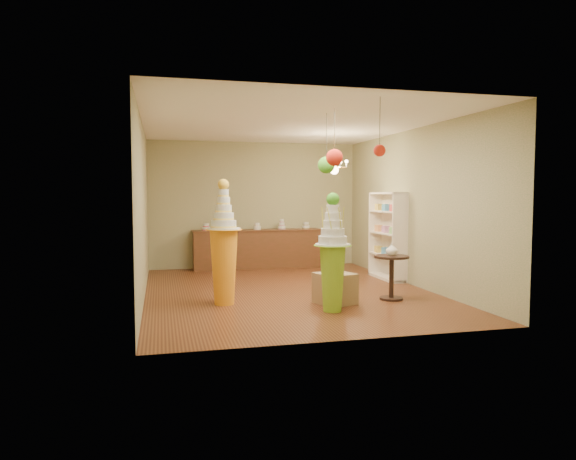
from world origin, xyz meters
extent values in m
plane|color=#582D18|center=(0.00, 0.00, 0.00)|extent=(6.50, 6.50, 0.00)
plane|color=white|center=(0.00, 0.00, 3.00)|extent=(6.50, 6.50, 0.00)
cube|color=#96946C|center=(0.00, 3.25, 1.50)|extent=(5.00, 0.04, 3.00)
cube|color=#96946C|center=(0.00, -3.25, 1.50)|extent=(5.00, 0.04, 3.00)
cube|color=#96946C|center=(-2.50, 0.00, 1.50)|extent=(0.04, 6.50, 3.00)
cube|color=#96946C|center=(2.50, 0.00, 1.50)|extent=(0.04, 6.50, 3.00)
cone|color=#83BD29|center=(0.27, -1.74, 0.49)|extent=(0.45, 0.45, 0.99)
cylinder|color=silver|center=(0.27, -1.74, 1.00)|extent=(0.60, 0.60, 0.03)
cylinder|color=silver|center=(0.27, -1.74, 1.08)|extent=(0.49, 0.49, 0.12)
cylinder|color=silver|center=(0.27, -1.74, 1.19)|extent=(0.40, 0.40, 0.12)
cylinder|color=silver|center=(0.27, -1.74, 1.31)|extent=(0.33, 0.33, 0.12)
cylinder|color=silver|center=(0.27, -1.74, 1.43)|extent=(0.27, 0.27, 0.12)
cylinder|color=silver|center=(0.27, -1.74, 1.54)|extent=(0.22, 0.22, 0.12)
sphere|color=#429A21|center=(0.27, -1.74, 1.68)|extent=(0.19, 0.19, 0.19)
cone|color=orange|center=(-1.24, -0.85, 0.60)|extent=(0.46, 0.46, 1.19)
cylinder|color=silver|center=(-1.24, -0.85, 1.21)|extent=(0.56, 0.56, 0.03)
cylinder|color=silver|center=(-1.24, -0.85, 1.28)|extent=(0.42, 0.42, 0.12)
cylinder|color=silver|center=(-1.24, -0.85, 1.41)|extent=(0.33, 0.33, 0.12)
cylinder|color=silver|center=(-1.24, -0.85, 1.53)|extent=(0.27, 0.27, 0.12)
cylinder|color=silver|center=(-1.24, -0.85, 1.65)|extent=(0.21, 0.21, 0.12)
cylinder|color=silver|center=(-1.24, -0.85, 1.77)|extent=(0.17, 0.17, 0.12)
sphere|color=yellow|center=(-1.24, -0.85, 1.91)|extent=(0.18, 0.18, 0.18)
cube|color=#8F764E|center=(0.49, -1.24, 0.25)|extent=(0.68, 0.68, 0.49)
cube|color=#542F1A|center=(0.00, 2.97, 0.45)|extent=(3.00, 0.50, 0.90)
cube|color=#542F1A|center=(0.00, 2.97, 0.91)|extent=(3.04, 0.54, 0.03)
cylinder|color=silver|center=(-1.20, 2.97, 1.00)|extent=(0.18, 0.18, 0.16)
cylinder|color=silver|center=(-0.60, 2.97, 1.04)|extent=(0.18, 0.18, 0.24)
cylinder|color=silver|center=(0.00, 2.97, 1.00)|extent=(0.18, 0.18, 0.16)
cylinder|color=silver|center=(0.60, 2.97, 1.04)|extent=(0.18, 0.18, 0.24)
cylinder|color=silver|center=(1.20, 2.97, 1.00)|extent=(0.18, 0.18, 0.16)
cube|color=white|center=(2.48, 0.80, 0.90)|extent=(0.04, 1.20, 1.80)
cube|color=white|center=(2.32, 0.80, 0.50)|extent=(0.30, 1.14, 0.03)
cube|color=white|center=(2.32, 0.80, 0.95)|extent=(0.30, 1.14, 0.03)
cube|color=white|center=(2.32, 0.80, 1.40)|extent=(0.30, 1.14, 0.03)
cylinder|color=black|center=(1.50, -1.17, 0.02)|extent=(0.46, 0.46, 0.04)
cylinder|color=black|center=(1.50, -1.17, 0.36)|extent=(0.09, 0.09, 0.72)
cylinder|color=black|center=(1.50, -1.17, 0.72)|extent=(0.69, 0.69, 0.04)
imported|color=white|center=(1.50, -1.17, 0.84)|extent=(0.26, 0.26, 0.21)
cylinder|color=#3E392C|center=(0.26, -1.82, 2.65)|extent=(0.01, 0.01, 0.71)
sphere|color=red|center=(0.26, -1.82, 2.29)|extent=(0.25, 0.25, 0.25)
cylinder|color=#3E392C|center=(0.28, -1.38, 2.60)|extent=(0.01, 0.01, 0.79)
sphere|color=#429A21|center=(0.28, -1.38, 2.21)|extent=(0.26, 0.26, 0.26)
cylinder|color=#3E392C|center=(0.53, -2.80, 2.66)|extent=(0.01, 0.01, 0.68)
sphere|color=red|center=(0.53, -2.80, 2.32)|extent=(0.15, 0.15, 0.15)
cylinder|color=#EDB253|center=(1.23, 0.99, 2.75)|extent=(0.02, 0.02, 0.50)
cylinder|color=#EDB253|center=(1.23, 0.99, 2.45)|extent=(0.10, 0.10, 0.30)
sphere|color=#E1B07B|center=(1.23, 0.99, 2.25)|extent=(0.18, 0.18, 0.18)
camera|label=1|loc=(-2.21, -8.96, 1.76)|focal=32.00mm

